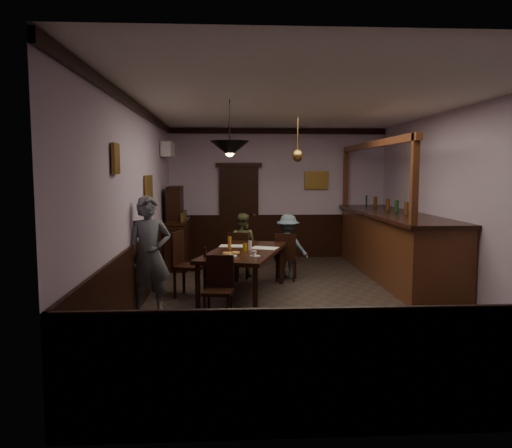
{
  "coord_description": "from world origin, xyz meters",
  "views": [
    {
      "loc": [
        -1.16,
        -7.54,
        2.0
      ],
      "look_at": [
        -0.7,
        0.53,
        1.15
      ],
      "focal_mm": 35.0,
      "sensor_mm": 36.0,
      "label": 1
    }
  ],
  "objects": [
    {
      "name": "ac_unit",
      "position": [
        -2.38,
        2.9,
        2.45
      ],
      "size": [
        0.2,
        0.85,
        0.3
      ],
      "color": "white",
      "rests_on": "ground"
    },
    {
      "name": "newspaper_left",
      "position": [
        -1.09,
        0.78,
        0.75
      ],
      "size": [
        0.46,
        0.36,
        0.01
      ],
      "primitive_type": "cube",
      "rotation": [
        0.0,
        0.0,
        -0.15
      ],
      "color": "silver",
      "rests_on": "dining_table"
    },
    {
      "name": "person_seated_right",
      "position": [
        -0.03,
        1.69,
        0.6
      ],
      "size": [
        0.89,
        0.76,
        1.2
      ],
      "primitive_type": "imported",
      "rotation": [
        0.0,
        0.0,
        2.64
      ],
      "color": "#4E5F70",
      "rests_on": "ground"
    },
    {
      "name": "napkin",
      "position": [
        -1.06,
        0.08,
        0.75
      ],
      "size": [
        0.19,
        0.19,
        0.0
      ],
      "primitive_type": "cube",
      "rotation": [
        0.0,
        0.0,
        -0.29
      ],
      "color": "#FFC75D",
      "rests_on": "dining_table"
    },
    {
      "name": "pastry_plate",
      "position": [
        -1.13,
        -0.22,
        0.76
      ],
      "size": [
        0.22,
        0.22,
        0.01
      ],
      "primitive_type": "cylinder",
      "color": "white",
      "rests_on": "dining_table"
    },
    {
      "name": "saucer",
      "position": [
        -0.75,
        -0.26,
        0.76
      ],
      "size": [
        0.15,
        0.15,
        0.01
      ],
      "primitive_type": "cylinder",
      "color": "white",
      "rests_on": "dining_table"
    },
    {
      "name": "chair_near",
      "position": [
        -1.29,
        -0.94,
        0.48
      ],
      "size": [
        0.43,
        0.43,
        0.87
      ],
      "rotation": [
        0.0,
        0.0,
        -0.15
      ],
      "color": "black",
      "rests_on": "ground"
    },
    {
      "name": "newspaper_right",
      "position": [
        -0.56,
        0.52,
        0.75
      ],
      "size": [
        0.5,
        0.44,
        0.01
      ],
      "primitive_type": "cube",
      "rotation": [
        0.0,
        0.0,
        -0.39
      ],
      "color": "silver",
      "rests_on": "dining_table"
    },
    {
      "name": "coffee_cup",
      "position": [
        -0.77,
        -0.27,
        0.8
      ],
      "size": [
        0.1,
        0.1,
        0.07
      ],
      "primitive_type": "imported",
      "rotation": [
        0.0,
        0.0,
        -0.29
      ],
      "color": "white",
      "rests_on": "saucer"
    },
    {
      "name": "picture_left_large",
      "position": [
        -2.46,
        0.8,
        1.7
      ],
      "size": [
        0.04,
        0.62,
        0.48
      ],
      "color": "olive",
      "rests_on": "ground"
    },
    {
      "name": "person_seated_left",
      "position": [
        -0.89,
        1.95,
        0.6
      ],
      "size": [
        0.71,
        0.63,
        1.21
      ],
      "primitive_type": "imported",
      "rotation": [
        0.0,
        0.0,
        2.8
      ],
      "color": "brown",
      "rests_on": "ground"
    },
    {
      "name": "chair_far_right",
      "position": [
        -0.1,
        1.43,
        0.49
      ],
      "size": [
        0.46,
        0.46,
        0.89
      ],
      "rotation": [
        0.0,
        0.0,
        2.92
      ],
      "color": "black",
      "rests_on": "ground"
    },
    {
      "name": "pastry_ring_a",
      "position": [
        -1.18,
        -0.18,
        0.79
      ],
      "size": [
        0.13,
        0.13,
        0.04
      ],
      "primitive_type": "torus",
      "color": "#C68C47",
      "rests_on": "pastry_plate"
    },
    {
      "name": "chair_side",
      "position": [
        -1.85,
        0.41,
        0.57
      ],
      "size": [
        0.57,
        0.57,
        1.05
      ],
      "rotation": [
        0.0,
        0.0,
        1.26
      ],
      "color": "black",
      "rests_on": "ground"
    },
    {
      "name": "picture_back",
      "position": [
        0.9,
        3.96,
        1.8
      ],
      "size": [
        0.55,
        0.04,
        0.42
      ],
      "color": "olive",
      "rests_on": "ground"
    },
    {
      "name": "pastry_ring_b",
      "position": [
        -1.04,
        -0.13,
        0.79
      ],
      "size": [
        0.13,
        0.13,
        0.04
      ],
      "primitive_type": "torus",
      "color": "#C68C47",
      "rests_on": "pastry_plate"
    },
    {
      "name": "pepper_mill",
      "position": [
        -1.5,
        -0.24,
        0.82
      ],
      "size": [
        0.04,
        0.04,
        0.14
      ],
      "primitive_type": "cylinder",
      "color": "black",
      "rests_on": "dining_table"
    },
    {
      "name": "soda_can",
      "position": [
        -0.89,
        0.26,
        0.81
      ],
      "size": [
        0.07,
        0.07,
        0.12
      ],
      "primitive_type": "cylinder",
      "color": "yellow",
      "rests_on": "dining_table"
    },
    {
      "name": "person_standing",
      "position": [
        -2.26,
        -0.57,
        0.83
      ],
      "size": [
        0.68,
        0.52,
        1.67
      ],
      "primitive_type": "imported",
      "rotation": [
        0.0,
        0.0,
        0.22
      ],
      "color": "#4F525A",
      "rests_on": "ground"
    },
    {
      "name": "dining_table",
      "position": [
        -0.9,
        0.33,
        0.69
      ],
      "size": [
        1.58,
        2.39,
        0.75
      ],
      "rotation": [
        0.0,
        0.0,
        -0.29
      ],
      "color": "black",
      "rests_on": "ground"
    },
    {
      "name": "sideboard",
      "position": [
        -2.21,
        2.91,
        0.68
      ],
      "size": [
        0.46,
        1.28,
        1.7
      ],
      "color": "black",
      "rests_on": "ground"
    },
    {
      "name": "picture_left_small",
      "position": [
        -2.46,
        -1.6,
        2.15
      ],
      "size": [
        0.04,
        0.28,
        0.36
      ],
      "color": "olive",
      "rests_on": "ground"
    },
    {
      "name": "pendant_brass_far",
      "position": [
        0.3,
        2.86,
        2.3
      ],
      "size": [
        0.2,
        0.2,
        0.81
      ],
      "color": "#BF8C3F",
      "rests_on": "ground"
    },
    {
      "name": "chair_far_left",
      "position": [
        -0.96,
        1.68,
        0.48
      ],
      "size": [
        0.43,
        0.43,
        0.88
      ],
      "rotation": [
        0.0,
        0.0,
        3.01
      ],
      "color": "black",
      "rests_on": "ground"
    },
    {
      "name": "beer_glass",
      "position": [
        -1.13,
        0.5,
        0.85
      ],
      "size": [
        0.06,
        0.06,
        0.2
      ],
      "primitive_type": "cylinder",
      "color": "#BF721E",
      "rests_on": "dining_table"
    },
    {
      "name": "door_back",
      "position": [
        -0.9,
        3.95,
        1.05
      ],
      "size": [
        0.9,
        0.06,
        2.1
      ],
      "primitive_type": "cube",
      "color": "black",
      "rests_on": "ground"
    },
    {
      "name": "water_glass",
      "position": [
        -0.81,
        0.37,
        0.82
      ],
      "size": [
        0.06,
        0.06,
        0.15
      ],
      "primitive_type": "cylinder",
      "color": "silver",
      "rests_on": "dining_table"
    },
    {
      "name": "bar_counter",
      "position": [
        1.99,
        1.69,
        0.65
      ],
      "size": [
        1.07,
        4.59,
        2.57
      ],
      "color": "#4B2214",
      "rests_on": "ground"
    },
    {
      "name": "room",
      "position": [
        0.0,
        0.0,
        1.5
      ],
      "size": [
        5.01,
        8.01,
        3.01
      ],
      "color": "#2D2621",
      "rests_on": "ground"
    },
    {
      "name": "pendant_iron",
      "position": [
        -1.13,
        -0.44,
        2.32
      ],
      "size": [
        0.56,
        0.56,
        0.79
      ],
      "color": "black",
      "rests_on": "ground"
    },
    {
      "name": "pendant_brass_mid",
      "position": [
        0.1,
        1.44,
        2.3
      ],
      "size": [
        0.2,
        0.2,
        0.81
      ],
      "color": "#BF8C3F",
      "rests_on": "ground"
    }
  ]
}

